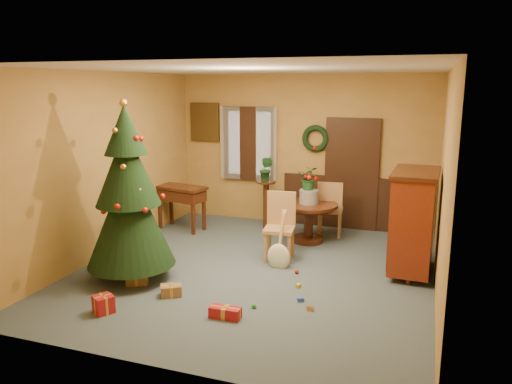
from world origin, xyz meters
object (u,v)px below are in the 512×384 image
at_px(christmas_tree, 129,197).
at_px(writing_desk, 181,197).
at_px(dining_table, 309,215).
at_px(chair_near, 280,223).
at_px(sideboard, 413,219).

height_order(christmas_tree, writing_desk, christmas_tree).
distance_m(christmas_tree, writing_desk, 2.57).
height_order(dining_table, writing_desk, writing_desk).
bearing_deg(writing_desk, chair_near, -22.49).
xyz_separation_m(christmas_tree, writing_desk, (-0.50, 2.45, -0.57)).
distance_m(christmas_tree, sideboard, 4.03).
bearing_deg(dining_table, christmas_tree, -127.99).
bearing_deg(chair_near, sideboard, 0.42).
bearing_deg(chair_near, christmas_tree, -138.11).
bearing_deg(christmas_tree, writing_desk, 101.46).
distance_m(dining_table, chair_near, 0.99).
bearing_deg(chair_near, writing_desk, 157.51).
bearing_deg(sideboard, writing_desk, 167.88).
distance_m(dining_table, christmas_tree, 3.24).
bearing_deg(dining_table, chair_near, -103.65).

